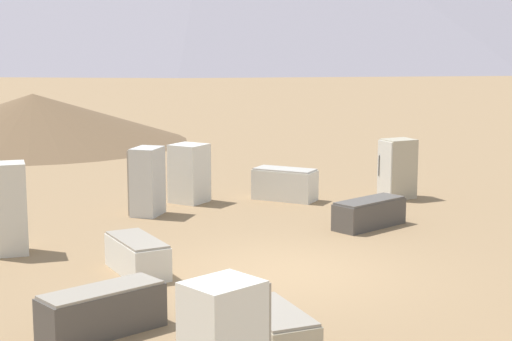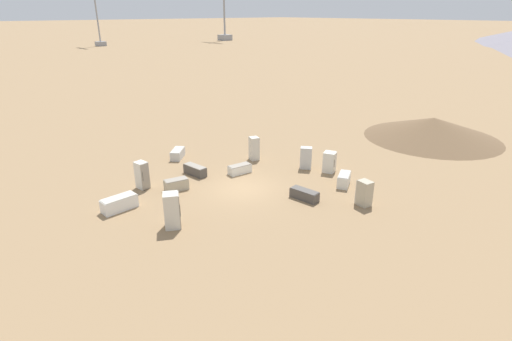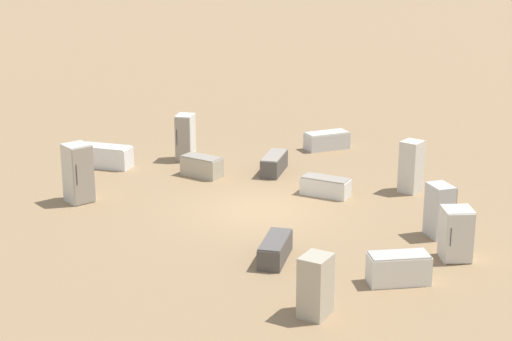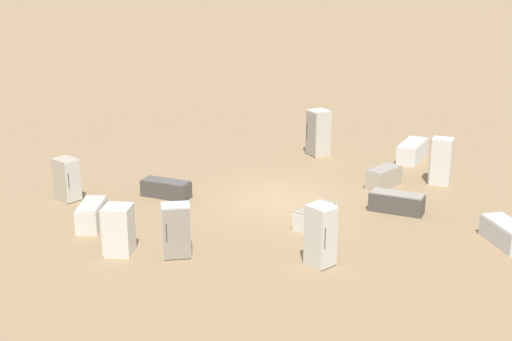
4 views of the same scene
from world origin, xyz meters
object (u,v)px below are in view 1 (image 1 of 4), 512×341
object	(u,v)px
discarded_fridge_2	(285,184)
discarded_fridge_9	(369,213)
discarded_fridge_6	(147,181)
discarded_fridge_8	(137,256)
discarded_fridge_10	(274,337)
discarded_fridge_11	(7,209)
discarded_fridge_12	(102,311)
discarded_fridge_3	(397,169)
discarded_fridge_4	(190,173)

from	to	relation	value
discarded_fridge_2	discarded_fridge_9	distance (m)	3.34
discarded_fridge_6	discarded_fridge_8	distance (m)	4.64
discarded_fridge_10	discarded_fridge_9	bearing A→B (deg)	-129.15
discarded_fridge_11	discarded_fridge_12	bearing A→B (deg)	-167.12
discarded_fridge_10	discarded_fridge_6	bearing A→B (deg)	-95.89
discarded_fridge_10	discarded_fridge_11	bearing A→B (deg)	-70.72
discarded_fridge_2	discarded_fridge_12	distance (m)	9.68
discarded_fridge_2	discarded_fridge_12	size ratio (longest dim) A/B	0.91
discarded_fridge_6	discarded_fridge_10	xyz separation A→B (m)	(2.76, 8.59, -0.41)
discarded_fridge_3	discarded_fridge_6	world-z (taller)	discarded_fridge_6
discarded_fridge_10	discarded_fridge_12	world-z (taller)	discarded_fridge_10
discarded_fridge_12	discarded_fridge_11	bearing A→B (deg)	169.10
discarded_fridge_12	discarded_fridge_2	bearing A→B (deg)	121.87
discarded_fridge_6	discarded_fridge_10	distance (m)	9.03
discarded_fridge_4	discarded_fridge_8	bearing A→B (deg)	-63.34
discarded_fridge_9	discarded_fridge_10	size ratio (longest dim) A/B	1.17
discarded_fridge_10	discarded_fridge_12	bearing A→B (deg)	-47.62
discarded_fridge_9	discarded_fridge_12	bearing A→B (deg)	-77.62
discarded_fridge_3	discarded_fridge_9	world-z (taller)	discarded_fridge_3
discarded_fridge_8	discarded_fridge_3	bearing A→B (deg)	21.59
discarded_fridge_2	discarded_fridge_3	world-z (taller)	discarded_fridge_3
discarded_fridge_3	discarded_fridge_11	xyz separation A→B (m)	(9.61, -0.26, 0.12)
discarded_fridge_3	discarded_fridge_8	world-z (taller)	discarded_fridge_3
discarded_fridge_11	discarded_fridge_12	xyz separation A→B (m)	(0.37, 4.87, -0.53)
discarded_fridge_8	discarded_fridge_11	xyz separation A→B (m)	(1.38, -2.48, 0.55)
discarded_fridge_4	discarded_fridge_8	size ratio (longest dim) A/B	0.87
discarded_fridge_3	discarded_fridge_8	bearing A→B (deg)	114.14
discarded_fridge_3	discarded_fridge_6	distance (m)	6.21
discarded_fridge_8	discarded_fridge_12	size ratio (longest dim) A/B	0.90
discarded_fridge_2	discarded_fridge_3	xyz separation A→B (m)	(-2.40, 1.39, 0.34)
discarded_fridge_2	discarded_fridge_6	distance (m)	3.58
discarded_fridge_9	discarded_fridge_11	distance (m)	7.30
discarded_fridge_2	discarded_fridge_10	world-z (taller)	discarded_fridge_2
discarded_fridge_8	discarded_fridge_2	bearing A→B (deg)	38.27
discarded_fridge_9	discarded_fridge_3	bearing A→B (deg)	118.18
discarded_fridge_10	discarded_fridge_4	bearing A→B (deg)	-102.76
discarded_fridge_3	discarded_fridge_4	size ratio (longest dim) A/B	1.04
discarded_fridge_6	discarded_fridge_9	size ratio (longest dim) A/B	0.86
discarded_fridge_8	discarded_fridge_12	xyz separation A→B (m)	(1.75, 2.40, 0.02)
discarded_fridge_8	discarded_fridge_9	bearing A→B (deg)	9.38
discarded_fridge_4	discarded_fridge_11	size ratio (longest dim) A/B	0.82
discarded_fridge_6	discarded_fridge_8	size ratio (longest dim) A/B	0.94
discarded_fridge_4	discarded_fridge_6	size ratio (longest dim) A/B	0.92
discarded_fridge_4	discarded_fridge_9	distance (m)	4.77
discarded_fridge_4	discarded_fridge_6	xyz separation A→B (m)	(1.50, 0.68, 0.06)
discarded_fridge_6	discarded_fridge_10	world-z (taller)	discarded_fridge_6
discarded_fridge_3	discarded_fridge_4	xyz separation A→B (m)	(4.44, -2.47, -0.03)
discarded_fridge_4	discarded_fridge_12	size ratio (longest dim) A/B	0.78
discarded_fridge_10	discarded_fridge_12	size ratio (longest dim) A/B	0.84
discarded_fridge_8	discarded_fridge_10	world-z (taller)	discarded_fridge_10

